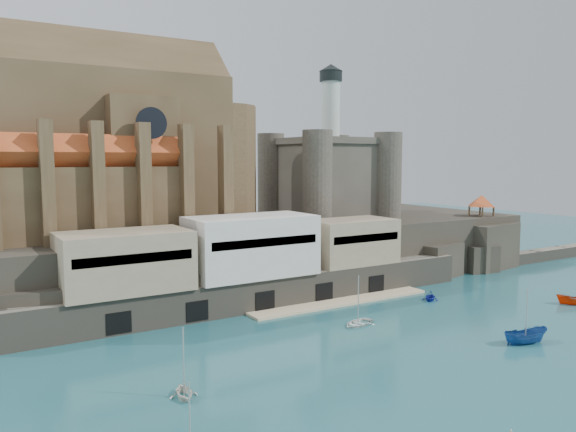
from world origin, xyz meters
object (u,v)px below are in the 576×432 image
(castle_keep, at_px, (328,173))
(boat_2, at_px, (525,343))
(pavilion, at_px, (482,202))
(church, at_px, (114,152))

(castle_keep, distance_m, boat_2, 52.67)
(castle_keep, bearing_deg, pavilion, -30.18)
(boat_2, bearing_deg, church, 49.55)
(church, distance_m, pavilion, 68.65)
(church, xyz_separation_m, boat_2, (33.01, -49.63, -22.13))
(pavilion, relative_size, boat_2, 1.15)
(church, height_order, pavilion, church)
(castle_keep, bearing_deg, church, 178.89)
(church, relative_size, boat_2, 8.44)
(pavilion, distance_m, boat_2, 48.99)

